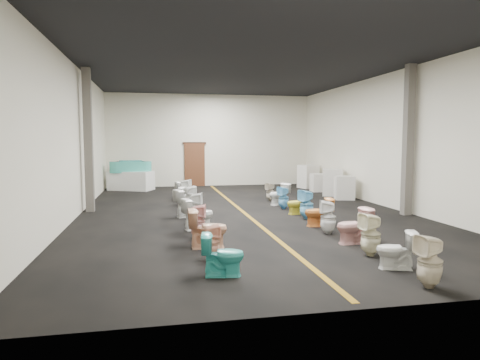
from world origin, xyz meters
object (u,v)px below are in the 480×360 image
(appliance_crate_b, at_px, (332,182))
(bathtub, at_px, (131,167))
(appliance_crate_c, at_px, (319,183))
(toilet_left_9, at_px, (185,191))
(toilet_right_10, at_px, (270,192))
(toilet_left_10, at_px, (184,190))
(toilet_left_1, at_px, (211,242))
(toilet_left_5, at_px, (195,208))
(toilet_right_0, at_px, (430,261))
(toilet_left_0, at_px, (223,255))
(appliance_crate_d, at_px, (308,177))
(toilet_right_5, at_px, (319,212))
(toilet_right_8, at_px, (284,198))
(toilet_right_6, at_px, (307,204))
(toilet_right_2, at_px, (371,234))
(toilet_right_3, at_px, (354,226))
(toilet_left_6, at_px, (188,203))
(toilet_right_1, at_px, (396,250))
(toilet_left_2, at_px, (208,229))
(toilet_right_7, at_px, (297,203))
(toilet_left_4, at_px, (198,214))
(toilet_left_8, at_px, (189,197))
(appliance_crate_a, at_px, (344,188))
(toilet_left_7, at_px, (189,199))
(display_table, at_px, (131,181))
(toilet_right_9, at_px, (279,194))

(appliance_crate_b, bearing_deg, bathtub, 156.22)
(appliance_crate_c, relative_size, toilet_left_9, 0.91)
(toilet_right_10, bearing_deg, toilet_left_10, -130.90)
(toilet_left_1, xyz_separation_m, toilet_left_5, (0.04, 3.76, 0.07))
(toilet_right_0, bearing_deg, toilet_left_0, -117.33)
(toilet_left_0, bearing_deg, bathtub, 18.28)
(appliance_crate_d, height_order, toilet_right_5, appliance_crate_d)
(appliance_crate_d, height_order, toilet_right_8, appliance_crate_d)
(toilet_right_6, distance_m, toilet_right_10, 3.75)
(toilet_right_2, relative_size, toilet_right_3, 1.08)
(toilet_left_5, xyz_separation_m, toilet_right_3, (3.19, -3.08, -0.02))
(toilet_left_6, relative_size, toilet_right_1, 1.20)
(toilet_left_2, distance_m, toilet_right_7, 4.79)
(toilet_left_0, height_order, toilet_left_6, toilet_left_6)
(toilet_left_9, distance_m, toilet_right_2, 8.43)
(toilet_left_9, bearing_deg, toilet_left_10, 20.08)
(toilet_right_1, distance_m, toilet_right_6, 4.85)
(toilet_left_4, relative_size, toilet_right_5, 1.07)
(appliance_crate_d, height_order, toilet_left_8, appliance_crate_d)
(appliance_crate_c, bearing_deg, toilet_right_8, -124.24)
(appliance_crate_a, bearing_deg, toilet_right_6, -127.92)
(bathtub, distance_m, toilet_right_5, 10.85)
(appliance_crate_a, distance_m, toilet_right_5, 5.53)
(appliance_crate_b, bearing_deg, toilet_right_3, -110.22)
(toilet_right_1, relative_size, toilet_right_7, 1.01)
(toilet_right_8, bearing_deg, toilet_left_6, -99.82)
(toilet_left_6, height_order, toilet_right_7, toilet_left_6)
(toilet_left_2, xyz_separation_m, toilet_left_10, (0.02, 7.65, -0.07))
(appliance_crate_b, bearing_deg, toilet_right_0, -105.81)
(toilet_left_1, relative_size, toilet_left_6, 0.83)
(appliance_crate_d, relative_size, toilet_left_2, 1.31)
(toilet_left_6, height_order, toilet_right_0, toilet_right_0)
(toilet_left_7, relative_size, toilet_left_10, 1.20)
(toilet_left_1, relative_size, toilet_left_2, 0.82)
(appliance_crate_a, relative_size, toilet_right_6, 1.05)
(toilet_right_0, bearing_deg, toilet_left_6, -161.09)
(toilet_right_6, relative_size, toilet_right_10, 1.24)
(bathtub, xyz_separation_m, toilet_right_6, (5.33, -8.41, -0.64))
(display_table, relative_size, toilet_right_6, 2.26)
(bathtub, xyz_separation_m, toilet_right_10, (5.29, -4.67, -0.73))
(toilet_right_5, xyz_separation_m, toilet_right_8, (-0.07, 2.91, -0.00))
(appliance_crate_c, relative_size, toilet_left_7, 0.95)
(toilet_left_0, height_order, toilet_right_7, toilet_left_0)
(toilet_left_10, xyz_separation_m, toilet_right_8, (3.05, -3.04, 0.03))
(toilet_left_9, xyz_separation_m, toilet_right_0, (3.05, -9.71, -0.01))
(appliance_crate_a, xyz_separation_m, toilet_right_5, (-2.91, -4.71, -0.07))
(toilet_right_8, height_order, toilet_right_9, toilet_right_9)
(appliance_crate_a, xyz_separation_m, toilet_right_8, (-2.98, -1.80, -0.07))
(display_table, bearing_deg, toilet_left_4, -76.96)
(appliance_crate_d, relative_size, toilet_left_1, 1.59)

